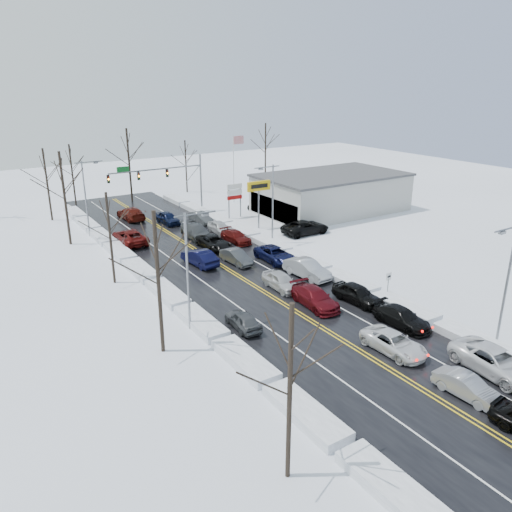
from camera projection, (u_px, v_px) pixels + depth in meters
ground at (257, 287)px, 45.14m from camera, size 160.00×160.00×0.00m
road_surface at (245, 280)px, 46.73m from camera, size 14.00×84.00×0.01m
snow_bank_left at (170, 298)px, 42.89m from camera, size 1.85×72.00×0.61m
snow_bank_right at (309, 265)px, 50.57m from camera, size 1.85×72.00×0.61m
traffic_signal_mast at (167, 176)px, 67.32m from camera, size 13.28×0.39×8.00m
tires_plus_sign at (259, 189)px, 61.50m from camera, size 3.20×0.34×6.00m
used_vehicles_sign at (235, 194)px, 66.84m from camera, size 2.20×0.22×4.65m
speed_limit_sign at (388, 280)px, 42.37m from camera, size 0.55×0.09×2.35m
flagpole at (235, 163)px, 74.70m from camera, size 1.87×1.20×10.00m
dealership_building at (331, 192)px, 70.69m from camera, size 20.40×12.40×5.30m
streetlight_se at (506, 277)px, 33.24m from camera, size 3.20×0.25×9.00m
streetlight_ne at (271, 198)px, 55.52m from camera, size 3.20×0.25×9.00m
streetlight_sw at (190, 262)px, 35.99m from camera, size 3.20×0.25×9.00m
streetlight_nw at (87, 192)px, 58.27m from camera, size 3.20×0.25×9.00m
tree_left_a at (291, 360)px, 21.57m from camera, size 3.60×3.60×9.00m
tree_left_b at (157, 256)px, 32.22m from camera, size 4.00×4.00×10.00m
tree_left_c at (109, 221)px, 44.21m from camera, size 3.40×3.40×8.50m
tree_left_d at (63, 180)px, 54.53m from camera, size 4.20×4.20×10.50m
tree_left_e at (45, 171)px, 64.52m from camera, size 3.80×3.80×9.50m
tree_far_b at (71, 163)px, 72.63m from camera, size 3.60×3.60×9.00m
tree_far_c at (128, 151)px, 74.61m from camera, size 4.40×4.40×11.00m
tree_far_d at (186, 156)px, 81.44m from camera, size 3.40×3.40×8.50m
tree_far_e at (265, 141)px, 89.46m from camera, size 4.20×4.20×10.50m
queued_car_1 at (465, 396)px, 29.59m from camera, size 1.65×4.13×1.33m
queued_car_2 at (393, 351)px, 34.47m from camera, size 2.41×4.96×1.36m
queued_car_3 at (315, 306)px, 41.42m from camera, size 2.53×5.38×1.52m
queued_car_4 at (281, 289)px, 44.81m from camera, size 1.88×4.49×1.52m
queued_car_5 at (236, 263)px, 51.01m from camera, size 1.76×4.41×1.43m
queued_car_6 at (214, 248)px, 55.51m from camera, size 2.56×5.32×1.46m
queued_car_7 at (197, 239)px, 58.85m from camera, size 2.65×5.96×1.70m
queued_car_8 at (168, 224)px, 65.08m from camera, size 2.10×4.65×1.55m
queued_car_10 at (494, 373)px, 31.95m from camera, size 3.15×6.14×1.66m
queued_car_11 at (401, 326)px, 38.10m from camera, size 2.20×4.91×1.40m
queued_car_12 at (357, 302)px, 42.09m from camera, size 2.25×4.81×1.59m
queued_car_13 at (307, 277)px, 47.47m from camera, size 2.32×5.29×1.69m
queued_car_14 at (275, 261)px, 51.62m from camera, size 2.54×5.38×1.49m
queued_car_15 at (236, 242)px, 57.66m from camera, size 2.17×4.73×1.34m
queued_car_16 at (220, 233)px, 61.01m from camera, size 1.87×4.38×1.47m
queued_car_17 at (201, 223)px, 65.48m from camera, size 1.76×4.37×1.41m
oncoming_car_0 at (200, 265)px, 50.60m from camera, size 2.22×5.05×1.61m
oncoming_car_1 at (130, 244)px, 57.15m from camera, size 2.81×6.04×1.68m
oncoming_car_2 at (131, 219)px, 67.10m from camera, size 2.63×5.88×1.68m
oncoming_car_3 at (243, 328)px, 37.74m from camera, size 1.86×4.05×1.35m
parked_car_0 at (305, 234)px, 60.79m from camera, size 6.08×2.85×1.68m
parked_car_1 at (303, 222)px, 65.82m from camera, size 2.52×5.52×1.56m
parked_car_2 at (258, 212)px, 70.98m from camera, size 1.59×3.93×1.34m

